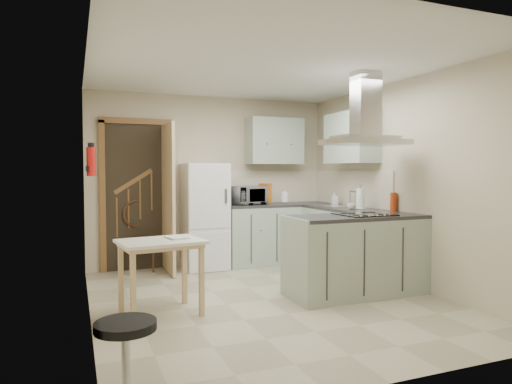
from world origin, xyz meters
name	(u,v)px	position (x,y,z in m)	size (l,w,h in m)	color
floor	(267,300)	(0.00, 0.00, 0.00)	(4.20, 4.20, 0.00)	tan
ceiling	(267,67)	(0.00, 0.00, 2.50)	(4.20, 4.20, 0.00)	silver
back_wall	(212,181)	(0.00, 2.10, 1.25)	(3.60, 3.60, 0.00)	#C2B496
left_wall	(88,187)	(-1.80, 0.00, 1.25)	(4.20, 4.20, 0.00)	#C2B496
right_wall	(402,183)	(1.80, 0.00, 1.25)	(4.20, 4.20, 0.00)	#C2B496
doorway	(137,196)	(-1.10, 2.07, 1.05)	(1.10, 0.12, 2.10)	brown
fridge	(204,216)	(-0.20, 1.80, 0.75)	(0.60, 0.60, 1.50)	white
counter_back	(260,234)	(0.66, 1.80, 0.45)	(1.08, 0.60, 0.90)	#9EB2A0
counter_right	(332,237)	(1.50, 1.12, 0.45)	(0.60, 1.95, 0.90)	#9EB2A0
splashback	(271,186)	(0.96, 2.09, 1.15)	(1.68, 0.02, 0.50)	beige
wall_cabinet_back	(275,141)	(0.95, 1.93, 1.85)	(0.85, 0.35, 0.70)	#9EB2A0
wall_cabinet_right	(351,138)	(1.62, 0.85, 1.85)	(0.35, 0.90, 0.70)	#9EB2A0
peninsula	(356,255)	(1.02, -0.18, 0.45)	(1.55, 0.65, 0.90)	#9EB2A0
hob	(364,214)	(1.12, -0.18, 0.91)	(0.58, 0.50, 0.01)	black
extractor_hood	(365,142)	(1.12, -0.18, 1.72)	(0.90, 0.55, 0.10)	silver
sink	(339,206)	(1.50, 0.95, 0.91)	(0.45, 0.40, 0.01)	silver
fire_extinguisher	(91,162)	(-1.74, 0.90, 1.50)	(0.10, 0.10, 0.32)	#B2140F
drop_leaf_table	(161,277)	(-1.15, -0.09, 0.36)	(0.78, 0.58, 0.73)	tan
bentwood_chair	(138,240)	(-1.12, 1.93, 0.45)	(0.40, 0.40, 0.89)	#492E18
stool	(126,361)	(-1.65, -1.70, 0.25)	(0.37, 0.37, 0.50)	black
microwave	(248,195)	(0.46, 1.77, 1.03)	(0.49, 0.33, 0.27)	black
kettle	(285,197)	(1.07, 1.81, 0.99)	(0.13, 0.13, 0.19)	white
cereal_box	(265,193)	(0.82, 1.99, 1.05)	(0.08, 0.20, 0.30)	orange
soap_bottle	(334,198)	(1.62, 1.27, 1.00)	(0.09, 0.09, 0.20)	#B0B0BC
paper_towel	(361,198)	(1.54, 0.49, 1.04)	(0.11, 0.11, 0.28)	white
cup	(351,206)	(1.38, 0.47, 0.94)	(0.11, 0.11, 0.08)	white
red_bottle	(393,202)	(1.75, 0.10, 1.01)	(0.08, 0.08, 0.23)	#C13B10
book	(168,234)	(-1.07, -0.05, 0.78)	(0.17, 0.24, 0.11)	#A04235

